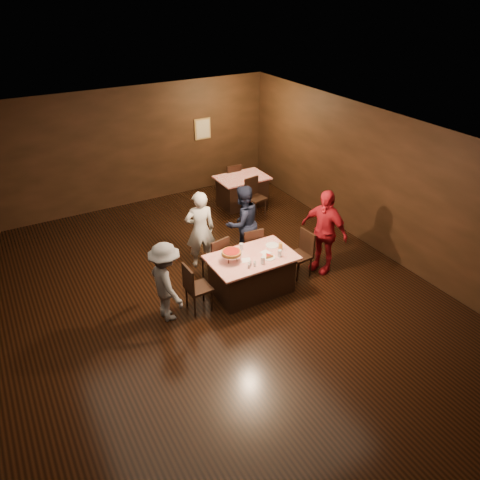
# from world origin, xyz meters

# --- Properties ---
(room) EXTENTS (10.00, 10.04, 3.02)m
(room) POSITION_xyz_m (0.00, 0.01, 2.14)
(room) COLOR black
(room) RESTS_ON ground
(main_table) EXTENTS (1.60, 1.00, 0.77)m
(main_table) POSITION_xyz_m (0.79, 0.03, 0.39)
(main_table) COLOR #B8160C
(main_table) RESTS_ON ground
(back_table) EXTENTS (1.30, 0.90, 0.77)m
(back_table) POSITION_xyz_m (2.57, 3.48, 0.39)
(back_table) COLOR #B70C11
(back_table) RESTS_ON ground
(chair_far_left) EXTENTS (0.50, 0.50, 0.95)m
(chair_far_left) POSITION_xyz_m (0.39, 0.78, 0.47)
(chair_far_left) COLOR black
(chair_far_left) RESTS_ON ground
(chair_far_right) EXTENTS (0.45, 0.45, 0.95)m
(chair_far_right) POSITION_xyz_m (1.19, 0.78, 0.47)
(chair_far_right) COLOR black
(chair_far_right) RESTS_ON ground
(chair_end_left) EXTENTS (0.43, 0.43, 0.95)m
(chair_end_left) POSITION_xyz_m (-0.31, 0.03, 0.47)
(chair_end_left) COLOR black
(chair_end_left) RESTS_ON ground
(chair_end_right) EXTENTS (0.45, 0.45, 0.95)m
(chair_end_right) POSITION_xyz_m (1.89, 0.03, 0.47)
(chair_end_right) COLOR black
(chair_end_right) RESTS_ON ground
(chair_back_near) EXTENTS (0.48, 0.48, 0.95)m
(chair_back_near) POSITION_xyz_m (2.57, 2.78, 0.47)
(chair_back_near) COLOR black
(chair_back_near) RESTS_ON ground
(chair_back_far) EXTENTS (0.43, 0.43, 0.95)m
(chair_back_far) POSITION_xyz_m (2.57, 4.08, 0.47)
(chair_back_far) COLOR black
(chair_back_far) RESTS_ON ground
(diner_white_jacket) EXTENTS (0.68, 0.52, 1.67)m
(diner_white_jacket) POSITION_xyz_m (0.37, 1.34, 0.83)
(diner_white_jacket) COLOR silver
(diner_white_jacket) RESTS_ON ground
(diner_navy_hoodie) EXTENTS (0.88, 0.73, 1.65)m
(diner_navy_hoodie) POSITION_xyz_m (1.26, 1.19, 0.82)
(diner_navy_hoodie) COLOR black
(diner_navy_hoodie) RESTS_ON ground
(diner_grey_knit) EXTENTS (0.62, 1.00, 1.49)m
(diner_grey_knit) POSITION_xyz_m (-0.88, 0.08, 0.74)
(diner_grey_knit) COLOR slate
(diner_grey_knit) RESTS_ON ground
(diner_red_shirt) EXTENTS (0.74, 1.12, 1.76)m
(diner_red_shirt) POSITION_xyz_m (2.44, -0.01, 0.88)
(diner_red_shirt) COLOR #A61420
(diner_red_shirt) RESTS_ON ground
(pizza_stand) EXTENTS (0.38, 0.38, 0.22)m
(pizza_stand) POSITION_xyz_m (0.39, 0.08, 0.95)
(pizza_stand) COLOR black
(pizza_stand) RESTS_ON main_table
(plate_with_slice) EXTENTS (0.25, 0.25, 0.06)m
(plate_with_slice) POSITION_xyz_m (1.04, -0.15, 0.80)
(plate_with_slice) COLOR white
(plate_with_slice) RESTS_ON main_table
(plate_empty) EXTENTS (0.25, 0.25, 0.01)m
(plate_empty) POSITION_xyz_m (1.34, 0.18, 0.78)
(plate_empty) COLOR white
(plate_empty) RESTS_ON main_table
(glass_front_left) EXTENTS (0.08, 0.08, 0.14)m
(glass_front_left) POSITION_xyz_m (0.84, -0.27, 0.84)
(glass_front_left) COLOR silver
(glass_front_left) RESTS_ON main_table
(glass_front_right) EXTENTS (0.08, 0.08, 0.14)m
(glass_front_right) POSITION_xyz_m (1.24, -0.22, 0.84)
(glass_front_right) COLOR silver
(glass_front_right) RESTS_ON main_table
(glass_amber) EXTENTS (0.08, 0.08, 0.14)m
(glass_amber) POSITION_xyz_m (1.39, -0.02, 0.84)
(glass_amber) COLOR #BF7F26
(glass_amber) RESTS_ON main_table
(glass_back) EXTENTS (0.08, 0.08, 0.14)m
(glass_back) POSITION_xyz_m (0.74, 0.33, 0.84)
(glass_back) COLOR silver
(glass_back) RESTS_ON main_table
(condiments) EXTENTS (0.17, 0.10, 0.09)m
(condiments) POSITION_xyz_m (0.61, -0.25, 0.82)
(condiments) COLOR silver
(condiments) RESTS_ON main_table
(napkin_center) EXTENTS (0.19, 0.19, 0.01)m
(napkin_center) POSITION_xyz_m (1.09, 0.03, 0.77)
(napkin_center) COLOR white
(napkin_center) RESTS_ON main_table
(napkin_left) EXTENTS (0.21, 0.21, 0.01)m
(napkin_left) POSITION_xyz_m (0.64, -0.02, 0.77)
(napkin_left) COLOR white
(napkin_left) RESTS_ON main_table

